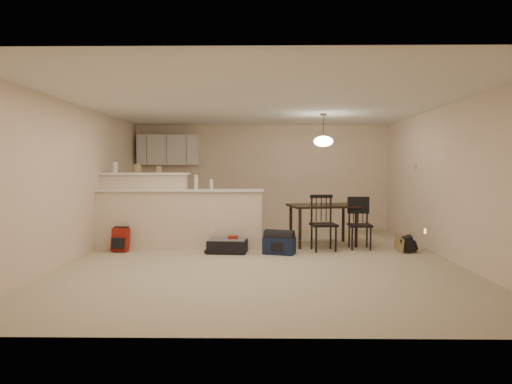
{
  "coord_description": "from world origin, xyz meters",
  "views": [
    {
      "loc": [
        0.01,
        -7.37,
        1.47
      ],
      "look_at": [
        -0.1,
        0.7,
        1.05
      ],
      "focal_mm": 32.0,
      "sensor_mm": 36.0,
      "label": 1
    }
  ],
  "objects_px": {
    "dining_chair_near": "(324,223)",
    "red_backpack": "(120,240)",
    "dining_table": "(323,210)",
    "pendant_lamp": "(323,141)",
    "navy_duffel": "(279,246)",
    "dining_chair_far": "(360,224)",
    "suitcase": "(228,246)",
    "black_daypack": "(407,244)"
  },
  "relations": [
    {
      "from": "dining_chair_near",
      "to": "suitcase",
      "type": "height_order",
      "value": "dining_chair_near"
    },
    {
      "from": "pendant_lamp",
      "to": "dining_chair_near",
      "type": "xyz_separation_m",
      "value": [
        -0.06,
        -0.59,
        -1.49
      ]
    },
    {
      "from": "dining_table",
      "to": "dining_chair_far",
      "type": "xyz_separation_m",
      "value": [
        0.62,
        -0.4,
        -0.22
      ]
    },
    {
      "from": "pendant_lamp",
      "to": "navy_duffel",
      "type": "bearing_deg",
      "value": -133.69
    },
    {
      "from": "dining_chair_near",
      "to": "black_daypack",
      "type": "height_order",
      "value": "dining_chair_near"
    },
    {
      "from": "pendant_lamp",
      "to": "suitcase",
      "type": "distance_m",
      "value": 2.69
    },
    {
      "from": "suitcase",
      "to": "red_backpack",
      "type": "xyz_separation_m",
      "value": [
        -1.9,
        0.1,
        0.1
      ]
    },
    {
      "from": "suitcase",
      "to": "dining_chair_near",
      "type": "bearing_deg",
      "value": 12.17
    },
    {
      "from": "red_backpack",
      "to": "pendant_lamp",
      "type": "bearing_deg",
      "value": 14.35
    },
    {
      "from": "dining_chair_far",
      "to": "suitcase",
      "type": "relative_size",
      "value": 1.39
    },
    {
      "from": "navy_duffel",
      "to": "suitcase",
      "type": "bearing_deg",
      "value": -169.03
    },
    {
      "from": "dining_table",
      "to": "suitcase",
      "type": "xyz_separation_m",
      "value": [
        -1.76,
        -0.8,
        -0.57
      ]
    },
    {
      "from": "navy_duffel",
      "to": "red_backpack",
      "type": "bearing_deg",
      "value": -166.69
    },
    {
      "from": "dining_chair_near",
      "to": "suitcase",
      "type": "distance_m",
      "value": 1.75
    },
    {
      "from": "dining_chair_near",
      "to": "navy_duffel",
      "type": "xyz_separation_m",
      "value": [
        -0.8,
        -0.31,
        -0.35
      ]
    },
    {
      "from": "suitcase",
      "to": "black_daypack",
      "type": "distance_m",
      "value": 3.16
    },
    {
      "from": "dining_chair_near",
      "to": "pendant_lamp",
      "type": "bearing_deg",
      "value": 76.51
    },
    {
      "from": "dining_chair_near",
      "to": "dining_chair_far",
      "type": "bearing_deg",
      "value": 8.2
    },
    {
      "from": "pendant_lamp",
      "to": "black_daypack",
      "type": "distance_m",
      "value": 2.42
    },
    {
      "from": "dining_table",
      "to": "dining_chair_far",
      "type": "distance_m",
      "value": 0.77
    },
    {
      "from": "dining_chair_near",
      "to": "red_backpack",
      "type": "bearing_deg",
      "value": 174.24
    },
    {
      "from": "suitcase",
      "to": "black_daypack",
      "type": "height_order",
      "value": "black_daypack"
    },
    {
      "from": "dining_chair_near",
      "to": "dining_chair_far",
      "type": "xyz_separation_m",
      "value": [
        0.68,
        0.19,
        -0.03
      ]
    },
    {
      "from": "red_backpack",
      "to": "suitcase",
      "type": "bearing_deg",
      "value": 0.53
    },
    {
      "from": "dining_chair_far",
      "to": "black_daypack",
      "type": "height_order",
      "value": "dining_chair_far"
    },
    {
      "from": "dining_chair_near",
      "to": "navy_duffel",
      "type": "distance_m",
      "value": 0.93
    },
    {
      "from": "dining_table",
      "to": "black_daypack",
      "type": "height_order",
      "value": "dining_table"
    },
    {
      "from": "dining_chair_far",
      "to": "suitcase",
      "type": "height_order",
      "value": "dining_chair_far"
    },
    {
      "from": "dining_table",
      "to": "pendant_lamp",
      "type": "distance_m",
      "value": 1.3
    },
    {
      "from": "red_backpack",
      "to": "black_daypack",
      "type": "bearing_deg",
      "value": 3.73
    },
    {
      "from": "pendant_lamp",
      "to": "suitcase",
      "type": "xyz_separation_m",
      "value": [
        -1.76,
        -0.8,
        -1.88
      ]
    },
    {
      "from": "navy_duffel",
      "to": "dining_chair_near",
      "type": "bearing_deg",
      "value": 38.63
    },
    {
      "from": "pendant_lamp",
      "to": "dining_chair_far",
      "type": "relative_size",
      "value": 0.67
    },
    {
      "from": "red_backpack",
      "to": "navy_duffel",
      "type": "xyz_separation_m",
      "value": [
        2.8,
        -0.2,
        -0.06
      ]
    },
    {
      "from": "red_backpack",
      "to": "black_daypack",
      "type": "xyz_separation_m",
      "value": [
        5.06,
        0.03,
        -0.07
      ]
    },
    {
      "from": "dining_chair_far",
      "to": "red_backpack",
      "type": "bearing_deg",
      "value": -175.13
    },
    {
      "from": "dining_chair_near",
      "to": "red_backpack",
      "type": "distance_m",
      "value": 3.61
    },
    {
      "from": "pendant_lamp",
      "to": "navy_duffel",
      "type": "height_order",
      "value": "pendant_lamp"
    },
    {
      "from": "pendant_lamp",
      "to": "suitcase",
      "type": "relative_size",
      "value": 0.93
    },
    {
      "from": "suitcase",
      "to": "dining_chair_far",
      "type": "bearing_deg",
      "value": 14.71
    },
    {
      "from": "dining_table",
      "to": "red_backpack",
      "type": "relative_size",
      "value": 3.33
    },
    {
      "from": "dining_chair_far",
      "to": "black_daypack",
      "type": "xyz_separation_m",
      "value": [
        0.78,
        -0.28,
        -0.33
      ]
    }
  ]
}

